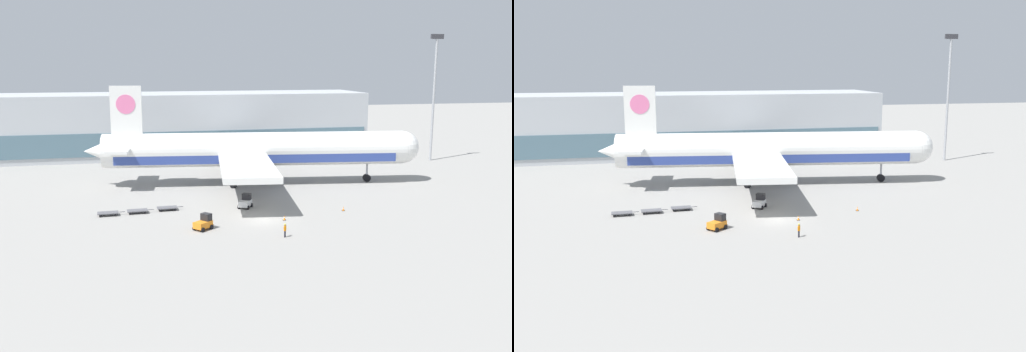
% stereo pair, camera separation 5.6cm
% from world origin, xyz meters
% --- Properties ---
extents(ground_plane, '(400.00, 400.00, 0.00)m').
position_xyz_m(ground_plane, '(0.00, 0.00, 0.00)').
color(ground_plane, gray).
extents(terminal_building, '(90.00, 18.20, 14.00)m').
position_xyz_m(terminal_building, '(-8.06, 60.18, 6.99)').
color(terminal_building, '#B2B7BC').
rests_on(terminal_building, ground_plane).
extents(light_mast, '(2.80, 0.50, 26.65)m').
position_xyz_m(light_mast, '(46.53, 39.33, 15.21)').
color(light_mast, '#9EA0A5').
rests_on(light_mast, ground_plane).
extents(airplane_main, '(57.92, 48.63, 17.00)m').
position_xyz_m(airplane_main, '(3.49, 23.92, 5.84)').
color(airplane_main, white).
rests_on(airplane_main, ground_plane).
extents(baggage_tug_foreground, '(2.54, 2.82, 2.00)m').
position_xyz_m(baggage_tug_foreground, '(-0.97, 7.61, 0.88)').
color(baggage_tug_foreground, silver).
rests_on(baggage_tug_foreground, ground_plane).
extents(baggage_tug_mid, '(2.78, 2.68, 2.00)m').
position_xyz_m(baggage_tug_mid, '(-8.39, -2.12, 0.88)').
color(baggage_tug_mid, orange).
rests_on(baggage_tug_mid, ground_plane).
extents(baggage_dolly_lead, '(3.73, 1.61, 0.48)m').
position_xyz_m(baggage_dolly_lead, '(-20.40, 7.40, 0.39)').
color(baggage_dolly_lead, '#56565B').
rests_on(baggage_dolly_lead, ground_plane).
extents(baggage_dolly_second, '(3.73, 1.61, 0.48)m').
position_xyz_m(baggage_dolly_second, '(-16.40, 7.80, 0.39)').
color(baggage_dolly_second, '#56565B').
rests_on(baggage_dolly_second, ground_plane).
extents(baggage_dolly_third, '(3.73, 1.61, 0.48)m').
position_xyz_m(baggage_dolly_third, '(-12.22, 8.53, 0.39)').
color(baggage_dolly_third, '#56565B').
rests_on(baggage_dolly_third, ground_plane).
extents(ground_crew_near, '(0.38, 0.49, 1.70)m').
position_xyz_m(ground_crew_near, '(0.73, -7.54, 0.99)').
color(ground_crew_near, black).
rests_on(ground_crew_near, ground_plane).
extents(traffic_cone_near, '(0.40, 0.40, 0.59)m').
position_xyz_m(traffic_cone_near, '(12.27, 2.79, 0.29)').
color(traffic_cone_near, black).
rests_on(traffic_cone_near, ground_plane).
extents(traffic_cone_far, '(0.40, 0.40, 0.64)m').
position_xyz_m(traffic_cone_far, '(2.71, -0.19, 0.31)').
color(traffic_cone_far, black).
rests_on(traffic_cone_far, ground_plane).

